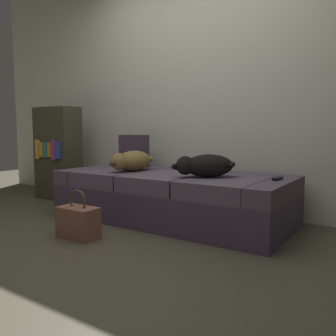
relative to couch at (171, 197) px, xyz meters
The scene contains 9 objects.
ground_plane 1.00m from the couch, 90.00° to the right, with size 10.00×10.00×0.00m, color #484333.
back_wall 1.33m from the couch, 90.00° to the left, with size 6.40×0.10×2.80m, color silver.
couch is the anchor object (origin of this frame).
dog_tan 0.52m from the couch, 168.40° to the right, with size 0.27×0.57×0.19m.
dog_dark 0.51m from the couch, 12.95° to the right, with size 0.48×0.46×0.19m.
tv_remote 0.98m from the couch, ahead, with size 0.04×0.15×0.02m, color black.
throw_pillow 0.81m from the couch, 157.77° to the left, with size 0.34×0.12×0.34m, color #453749.
handbag 0.91m from the couch, 108.60° to the right, with size 0.32×0.18×0.38m.
bookshelf 1.75m from the couch, behind, with size 0.56×0.30×1.10m.
Camera 1 is at (1.76, -1.71, 0.82)m, focal length 37.76 mm.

